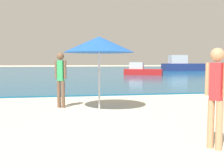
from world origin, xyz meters
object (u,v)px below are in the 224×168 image
object	(u,v)px
boat_far	(184,65)
person_standing	(216,92)
boat_near	(142,71)
person_distant	(61,76)
beach_umbrella	(99,45)

from	to	relation	value
boat_far	person_standing	bearing A→B (deg)	-113.58
boat_near	boat_far	xyz separation A→B (m)	(9.04, 10.07, 0.34)
person_distant	person_standing	bearing A→B (deg)	149.15
boat_far	beach_umbrella	world-z (taller)	boat_far
boat_near	boat_far	bearing A→B (deg)	73.44
boat_near	person_standing	bearing A→B (deg)	-77.86
person_distant	boat_far	world-z (taller)	boat_far
person_distant	beach_umbrella	distance (m)	1.47
person_distant	boat_far	xyz separation A→B (m)	(16.26, 26.52, -0.09)
person_standing	person_distant	xyz separation A→B (m)	(-2.41, 4.06, 0.03)
beach_umbrella	person_distant	bearing A→B (deg)	156.76
person_standing	boat_near	world-z (taller)	person_standing
boat_near	beach_umbrella	xyz separation A→B (m)	(-6.15, -16.90, 1.33)
boat_near	beach_umbrella	size ratio (longest dim) A/B	1.85
person_distant	boat_far	distance (m)	31.11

